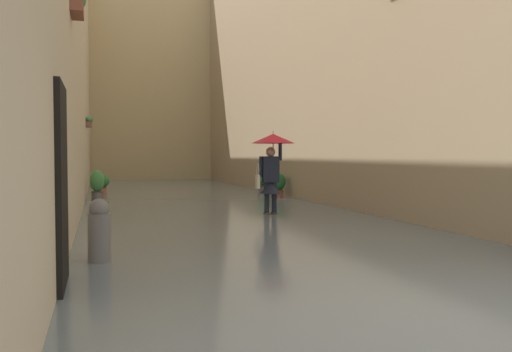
{
  "coord_description": "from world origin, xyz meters",
  "views": [
    {
      "loc": [
        2.84,
        3.69,
        1.46
      ],
      "look_at": [
        -0.41,
        -7.32,
        1.0
      ],
      "focal_mm": 37.6,
      "sensor_mm": 36.0,
      "label": 1
    }
  ],
  "objects_px": {
    "person_wading": "(272,156)",
    "mooring_bollard": "(99,233)",
    "potted_plant_near_left": "(263,182)",
    "potted_plant_near_right": "(101,183)",
    "potted_plant_far_left": "(278,184)",
    "potted_plant_far_right": "(97,184)"
  },
  "relations": [
    {
      "from": "potted_plant_near_right",
      "to": "potted_plant_far_left",
      "type": "height_order",
      "value": "potted_plant_far_left"
    },
    {
      "from": "potted_plant_near_right",
      "to": "potted_plant_far_left",
      "type": "bearing_deg",
      "value": 152.3
    },
    {
      "from": "person_wading",
      "to": "potted_plant_far_right",
      "type": "distance_m",
      "value": 6.85
    },
    {
      "from": "potted_plant_near_left",
      "to": "potted_plant_far_right",
      "type": "relative_size",
      "value": 0.88
    },
    {
      "from": "person_wading",
      "to": "potted_plant_near_right",
      "type": "distance_m",
      "value": 8.77
    },
    {
      "from": "person_wading",
      "to": "mooring_bollard",
      "type": "distance_m",
      "value": 6.16
    },
    {
      "from": "potted_plant_far_left",
      "to": "potted_plant_far_right",
      "type": "bearing_deg",
      "value": -6.34
    },
    {
      "from": "person_wading",
      "to": "potted_plant_far_left",
      "type": "bearing_deg",
      "value": -110.37
    },
    {
      "from": "potted_plant_far_right",
      "to": "potted_plant_far_left",
      "type": "distance_m",
      "value": 5.79
    },
    {
      "from": "potted_plant_near_left",
      "to": "potted_plant_far_left",
      "type": "height_order",
      "value": "potted_plant_far_left"
    },
    {
      "from": "person_wading",
      "to": "potted_plant_near_left",
      "type": "xyz_separation_m",
      "value": [
        -1.9,
        -6.8,
        -0.95
      ]
    },
    {
      "from": "potted_plant_far_left",
      "to": "potted_plant_near_right",
      "type": "bearing_deg",
      "value": -27.7
    },
    {
      "from": "mooring_bollard",
      "to": "potted_plant_near_right",
      "type": "bearing_deg",
      "value": -90.41
    },
    {
      "from": "potted_plant_far_right",
      "to": "potted_plant_far_left",
      "type": "xyz_separation_m",
      "value": [
        -5.75,
        0.64,
        -0.05
      ]
    },
    {
      "from": "potted_plant_near_right",
      "to": "potted_plant_far_right",
      "type": "height_order",
      "value": "potted_plant_far_right"
    },
    {
      "from": "person_wading",
      "to": "potted_plant_near_left",
      "type": "relative_size",
      "value": 2.36
    },
    {
      "from": "potted_plant_near_right",
      "to": "potted_plant_far_left",
      "type": "distance_m",
      "value": 6.34
    },
    {
      "from": "person_wading",
      "to": "potted_plant_near_left",
      "type": "height_order",
      "value": "person_wading"
    },
    {
      "from": "potted_plant_near_right",
      "to": "potted_plant_near_left",
      "type": "distance_m",
      "value": 5.79
    },
    {
      "from": "potted_plant_near_left",
      "to": "potted_plant_far_left",
      "type": "distance_m",
      "value": 1.91
    },
    {
      "from": "potted_plant_near_right",
      "to": "potted_plant_near_left",
      "type": "bearing_deg",
      "value": 169.61
    },
    {
      "from": "potted_plant_far_right",
      "to": "mooring_bollard",
      "type": "xyz_separation_m",
      "value": [
        -0.05,
        10.21,
        -0.09
      ]
    }
  ]
}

